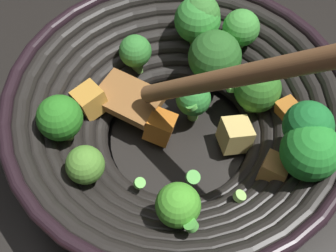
{
  "coord_description": "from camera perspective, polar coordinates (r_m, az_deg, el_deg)",
  "views": [
    {
      "loc": [
        -0.26,
        0.11,
        0.47
      ],
      "look_at": [
        0.01,
        0.01,
        0.03
      ],
      "focal_mm": 52.14,
      "sensor_mm": 36.0,
      "label": 1
    }
  ],
  "objects": [
    {
      "name": "ground_plane",
      "position": [
        0.55,
        1.15,
        -2.0
      ],
      "size": [
        4.0,
        4.0,
        0.0
      ],
      "primitive_type": "plane",
      "color": "black"
    },
    {
      "name": "wok",
      "position": [
        0.5,
        1.67,
        1.52
      ],
      "size": [
        0.39,
        0.36,
        0.25
      ],
      "color": "black",
      "rests_on": "ground"
    }
  ]
}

